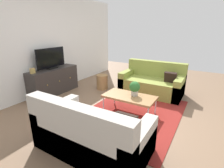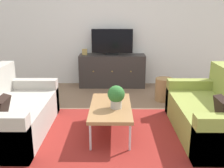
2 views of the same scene
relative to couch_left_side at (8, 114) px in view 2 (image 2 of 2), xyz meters
The scene contains 11 objects.
ground_plane 1.47m from the couch_left_side, ahead, with size 10.00×10.00×0.00m, color #84664C.
wall_back 3.20m from the couch_left_side, 61.53° to the left, with size 6.40×0.12×2.70m, color white.
area_rug 1.47m from the couch_left_side, ahead, with size 2.50×1.90×0.01m, color maroon.
couch_left_side is the anchor object (origin of this frame).
couch_right_side 2.88m from the couch_left_side, ahead, with size 0.90×1.67×0.87m.
coffee_table 1.43m from the couch_left_side, ahead, with size 0.56×1.10×0.40m.
potted_plant 1.53m from the couch_left_side, ahead, with size 0.23×0.23×0.31m.
tv_console 2.77m from the couch_left_side, 59.00° to the left, with size 1.45×0.47×0.71m.
flat_screen_tv 2.87m from the couch_left_side, 59.21° to the left, with size 0.90×0.16×0.56m.
mantel_clock 2.56m from the couch_left_side, 70.89° to the left, with size 0.11×0.07×0.13m, color tan.
wicker_basket 2.81m from the couch_left_side, 30.29° to the left, with size 0.34×0.34×0.43m, color #9E7547.
Camera 2 is at (0.03, -3.45, 1.68)m, focal length 42.00 mm.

